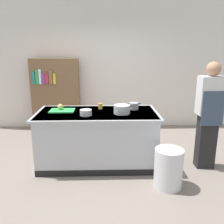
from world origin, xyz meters
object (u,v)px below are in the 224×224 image
mixing_bowl (86,113)px  person_chef (209,114)px  bookshelf (56,95)px  onion (60,107)px  trash_bin (168,168)px  juice_cup (100,106)px  stock_pot (122,109)px  sauce_pan (134,106)px

mixing_bowl → person_chef: 1.94m
bookshelf → person_chef: bearing=-35.3°
onion → mixing_bowl: onion is taller
trash_bin → person_chef: bearing=37.4°
mixing_bowl → trash_bin: (1.18, -0.57, -0.66)m
juice_cup → trash_bin: juice_cup is taller
person_chef → onion: bearing=80.0°
stock_pot → trash_bin: bearing=-47.7°
sauce_pan → mixing_bowl: size_ratio=1.23×
juice_cup → onion: bearing=-172.4°
stock_pot → sauce_pan: (0.22, 0.27, -0.01)m
juice_cup → trash_bin: (0.96, -0.98, -0.67)m
sauce_pan → mixing_bowl: bearing=-155.0°
juice_cup → person_chef: (1.72, -0.40, -0.04)m
stock_pot → person_chef: (1.37, -0.09, -0.06)m
mixing_bowl → person_chef: (1.94, 0.00, -0.03)m
onion → trash_bin: (1.63, -0.89, -0.68)m
stock_pot → juice_cup: size_ratio=3.27×
juice_cup → trash_bin: bearing=-45.6°
onion → bookshelf: bookshelf is taller
onion → stock_pot: bearing=-12.1°
sauce_pan → trash_bin: bearing=-67.5°
stock_pot → sauce_pan: bearing=50.3°
onion → mixing_bowl: size_ratio=0.51×
mixing_bowl → stock_pot: bearing=10.0°
mixing_bowl → trash_bin: 1.47m
stock_pot → trash_bin: stock_pot is taller
onion → trash_bin: 1.98m
mixing_bowl → onion: bearing=144.9°
onion → sauce_pan: same height
juice_cup → mixing_bowl: bearing=-118.2°
trash_bin → person_chef: (0.76, 0.58, 0.63)m
juice_cup → person_chef: size_ratio=0.06×
onion → bookshelf: (-0.41, 1.67, -0.11)m
onion → trash_bin: size_ratio=0.17×
onion → juice_cup: size_ratio=0.94×
juice_cup → person_chef: person_chef is taller
sauce_pan → stock_pot: bearing=-129.7°
mixing_bowl → bookshelf: size_ratio=0.11×
person_chef → juice_cup: bearing=74.3°
person_chef → trash_bin: bearing=124.8°
sauce_pan → juice_cup: size_ratio=2.28×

